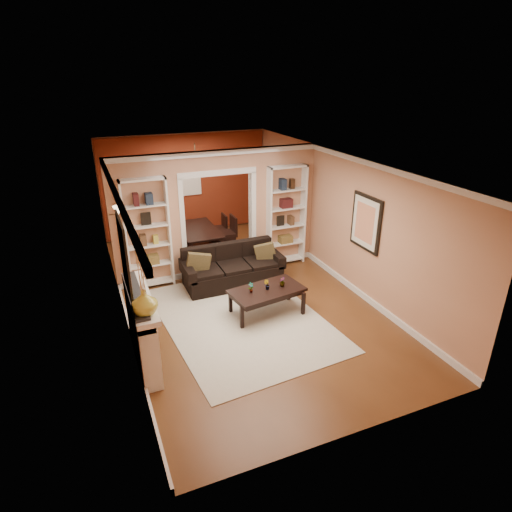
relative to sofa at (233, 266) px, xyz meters
name	(u,v)px	position (x,y,z in m)	size (l,w,h in m)	color
floor	(238,293)	(-0.04, -0.45, -0.41)	(8.00, 8.00, 0.00)	brown
ceiling	(236,161)	(-0.04, -0.45, 2.29)	(8.00, 8.00, 0.00)	white
wall_back	(186,184)	(-0.04, 3.55, 0.94)	(8.00, 8.00, 0.00)	tan
wall_front	(360,345)	(-0.04, -4.45, 0.94)	(8.00, 8.00, 0.00)	tan
wall_left	(116,248)	(-2.29, -0.45, 0.94)	(8.00, 8.00, 0.00)	tan
wall_right	(338,217)	(2.21, -0.45, 0.94)	(8.00, 8.00, 0.00)	tan
partition_wall	(218,214)	(-0.04, 0.75, 0.94)	(4.50, 0.15, 2.70)	tan
red_back_panel	(187,186)	(-0.04, 3.52, 0.91)	(4.44, 0.04, 2.64)	maroon
dining_window	(186,178)	(-0.04, 3.48, 1.14)	(0.78, 0.03, 0.98)	#8CA5CC
area_rug	(242,318)	(-0.33, -1.38, -0.40)	(2.66, 3.73, 0.01)	beige
sofa	(233,266)	(0.00, 0.00, 0.00)	(2.09, 0.90, 0.82)	black
pillow_left	(198,263)	(-0.74, -0.02, 0.22)	(0.46, 0.13, 0.46)	brown
pillow_right	(265,252)	(0.74, -0.02, 0.20)	(0.42, 0.12, 0.42)	brown
coffee_table	(267,301)	(0.17, -1.38, -0.16)	(1.33, 0.72, 0.51)	black
plant_left	(251,288)	(-0.14, -1.38, 0.19)	(0.10, 0.07, 0.19)	#336626
plant_center	(267,285)	(0.17, -1.38, 0.19)	(0.10, 0.08, 0.18)	#336626
plant_right	(282,282)	(0.49, -1.38, 0.19)	(0.10, 0.10, 0.18)	#336626
bookshelf_left	(148,235)	(-1.59, 0.58, 0.74)	(0.90, 0.30, 2.30)	white
bookshelf_right	(286,216)	(1.51, 0.58, 0.74)	(0.90, 0.30, 2.30)	white
fireplace	(143,328)	(-2.13, -1.95, 0.17)	(0.32, 1.70, 1.16)	white
vase	(144,302)	(-2.13, -2.53, 0.93)	(0.35, 0.35, 0.36)	gold
mirror	(124,256)	(-2.27, -1.95, 1.39)	(0.03, 0.95, 1.10)	silver
wall_sconce	(115,212)	(-2.19, 0.10, 1.42)	(0.18, 0.18, 0.22)	#FFE0A5
framed_art	(366,223)	(2.17, -1.45, 1.14)	(0.04, 0.85, 1.05)	black
dining_table	(200,239)	(-0.13, 2.09, -0.12)	(0.91, 1.62, 0.57)	black
dining_chair_nw	(181,242)	(-0.68, 1.79, -0.01)	(0.40, 0.40, 0.80)	black
dining_chair_ne	(224,234)	(0.42, 1.79, 0.05)	(0.45, 0.45, 0.92)	black
dining_chair_sw	(175,235)	(-0.68, 2.39, -0.03)	(0.37, 0.37, 0.75)	black
dining_chair_se	(217,229)	(0.42, 2.39, -0.02)	(0.38, 0.38, 0.78)	black
chandelier	(198,169)	(-0.04, 2.25, 1.61)	(0.50, 0.50, 0.30)	#3D2B1B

